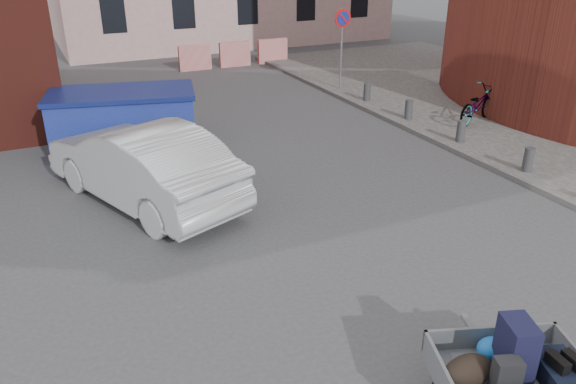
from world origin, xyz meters
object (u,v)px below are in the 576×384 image
dumpster (124,120)px  silver_car (142,164)px  bicycle (478,105)px  trailer (509,370)px

dumpster → silver_car: size_ratio=0.79×
dumpster → bicycle: dumpster is taller
silver_car → bicycle: bearing=164.5°
trailer → dumpster: dumpster is taller
trailer → bicycle: trailer is taller
silver_car → bicycle: size_ratio=2.51×
dumpster → bicycle: 9.58m
dumpster → trailer: bearing=-65.2°
trailer → dumpster: (-2.13, 10.70, 0.13)m
trailer → bicycle: (7.14, 8.28, 0.02)m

